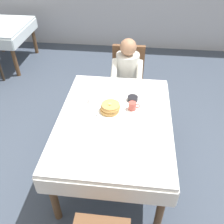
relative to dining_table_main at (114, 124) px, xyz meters
name	(u,v)px	position (x,y,z in m)	size (l,w,h in m)	color
ground_plane	(114,166)	(0.00, 0.00, -0.65)	(14.00, 14.00, 0.00)	#3D4756
dining_table_main	(114,124)	(0.00, 0.00, 0.00)	(1.12, 1.52, 0.74)	white
chair_diner	(127,76)	(0.06, 1.17, -0.12)	(0.44, 0.45, 0.93)	brown
diner_person	(127,72)	(0.06, 1.01, 0.02)	(0.40, 0.43, 1.12)	silver
plate_breakfast	(110,112)	(-0.05, 0.07, 0.10)	(0.28, 0.28, 0.02)	white
breakfast_stack	(110,108)	(-0.05, 0.07, 0.15)	(0.20, 0.19, 0.10)	tan
cup_coffee	(133,106)	(0.17, 0.15, 0.13)	(0.11, 0.08, 0.08)	#B24C42
bowl_butter	(133,98)	(0.16, 0.31, 0.11)	(0.11, 0.11, 0.04)	black
syrup_pitcher	(90,100)	(-0.28, 0.21, 0.13)	(0.08, 0.08, 0.07)	silver
fork_left_of_plate	(91,112)	(-0.24, 0.05, 0.09)	(0.18, 0.01, 0.01)	silver
knife_right_of_plate	(129,115)	(0.14, 0.05, 0.09)	(0.20, 0.01, 0.01)	silver
spoon_near_edge	(107,132)	(-0.05, -0.21, 0.09)	(0.15, 0.01, 0.01)	silver
napkin_folded	(80,118)	(-0.33, -0.05, 0.09)	(0.17, 0.12, 0.01)	white
background_table_far	(2,31)	(-2.31, 2.33, -0.03)	(0.92, 1.12, 0.74)	silver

